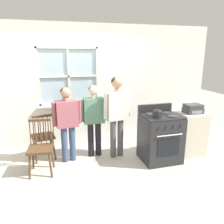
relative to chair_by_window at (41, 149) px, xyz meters
The scene contains 12 objects.
ground_plane 1.00m from the chair_by_window, 16.25° to the right, with size 16.00×16.00×0.00m, color #B2AD9E.
wall_back 1.68m from the chair_by_window, 53.13° to the left, with size 6.40×0.16×2.70m.
chair_by_window is the anchor object (origin of this frame).
chair_near_wall 0.56m from the chair_by_window, 86.89° to the left, with size 0.49×0.47×0.96m.
person_elderly_left 0.74m from the chair_by_window, 32.86° to the left, with size 0.56×0.26×1.47m.
person_teen_center 1.20m from the chair_by_window, 21.73° to the left, with size 0.56×0.22×1.47m.
person_adult_right 1.60m from the chair_by_window, 10.03° to the left, with size 0.59×0.28×1.64m.
stove 2.25m from the chair_by_window, ahead, with size 0.73×0.68×1.08m.
kettle 2.18m from the chair_by_window, ahead, with size 0.21×0.17×0.25m.
potted_plant 1.31m from the chair_by_window, 64.83° to the left, with size 0.13×0.13×0.25m.
side_counter 2.99m from the chair_by_window, ahead, with size 0.55×0.50×0.90m.
stereo 3.04m from the chair_by_window, ahead, with size 0.34×0.29×0.18m.
Camera 1 is at (-0.60, -3.47, 2.08)m, focal length 35.00 mm.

